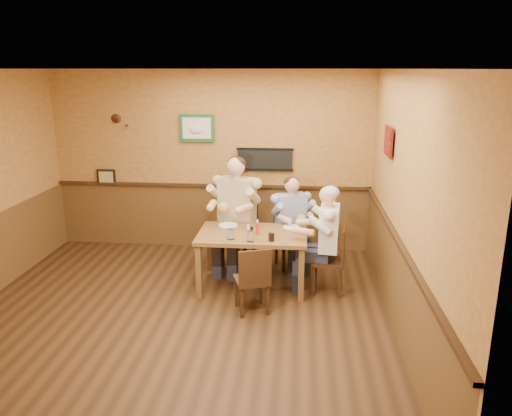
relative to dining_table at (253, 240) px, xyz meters
The scene contains 17 objects.
room 1.47m from the dining_table, 129.60° to the right, with size 5.02×5.03×2.81m.
dining_table is the anchor object (origin of this frame).
chair_back_left 0.72m from the dining_table, 113.59° to the left, with size 0.47×0.47×1.03m, color #3C2513, non-canonical shape.
chair_back_right 0.91m from the dining_table, 56.88° to the left, with size 0.39×0.39×0.84m, color #3C2513, non-canonical shape.
chair_right_end 1.00m from the dining_table, ahead, with size 0.41×0.41×0.88m, color #3C2513, non-canonical shape.
chair_near_side 0.73m from the dining_table, 85.36° to the right, with size 0.38×0.38×0.83m, color #3C2513, non-canonical shape.
diner_tan_shirt 0.71m from the dining_table, 113.59° to the left, with size 0.68×0.68×1.47m, color #D0B78F, non-canonical shape.
diner_blue_polo 0.88m from the dining_table, 56.88° to the left, with size 0.56×0.56×1.21m, color #8AA4D0, non-canonical shape.
diner_white_elder 0.98m from the dining_table, ahead, with size 0.58×0.58×1.26m, color white, non-canonical shape.
water_glass_left 0.40m from the dining_table, 131.60° to the right, with size 0.09×0.09×0.13m, color white.
water_glass_mid 0.37m from the dining_table, 88.98° to the right, with size 0.09×0.09×0.13m, color white.
cola_tumbler 0.42m from the dining_table, 48.07° to the right, with size 0.07×0.07×0.10m, color black.
hot_sauce_bottle 0.20m from the dining_table, 40.36° to the right, with size 0.04×0.04×0.18m, color red.
salt_shaker 0.17m from the dining_table, 126.21° to the left, with size 0.03×0.03×0.08m, color white.
pepper_shaker 0.13m from the dining_table, 137.46° to the right, with size 0.03×0.03×0.08m, color black.
plate_far_left 0.46m from the dining_table, 143.40° to the left, with size 0.26×0.26×0.02m, color white.
plate_far_right 0.57m from the dining_table, 28.05° to the left, with size 0.22×0.22×0.01m, color white.
Camera 1 is at (1.40, -5.13, 2.80)m, focal length 35.00 mm.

